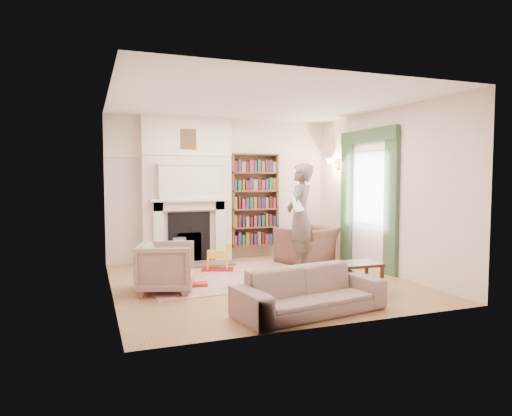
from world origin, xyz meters
name	(u,v)px	position (x,y,z in m)	size (l,w,h in m)	color
floor	(261,282)	(0.00, 0.00, 0.00)	(4.50, 4.50, 0.00)	#925C3A
ceiling	(262,102)	(0.00, 0.00, 2.80)	(4.50, 4.50, 0.00)	white
wall_back	(222,189)	(0.00, 2.25, 1.40)	(4.50, 4.50, 0.00)	beige
wall_front	(335,200)	(0.00, -2.25, 1.40)	(4.50, 4.50, 0.00)	beige
wall_left	(110,195)	(-2.25, 0.00, 1.40)	(4.50, 4.50, 0.00)	beige
wall_right	(383,191)	(2.25, 0.00, 1.40)	(4.50, 4.50, 0.00)	beige
fireplace	(187,191)	(-0.75, 2.05, 1.39)	(1.70, 0.58, 2.80)	beige
bookcase	(254,200)	(0.65, 2.12, 1.18)	(1.00, 0.24, 1.85)	brown
window	(369,188)	(2.23, 0.40, 1.45)	(0.02, 0.90, 1.30)	silver
curtain_left	(391,204)	(2.20, -0.30, 1.20)	(0.07, 0.32, 2.40)	#2A422B
curtain_right	(347,200)	(2.20, 1.10, 1.20)	(0.07, 0.32, 2.40)	#2A422B
pelmet	(368,136)	(2.19, 0.40, 2.38)	(0.09, 1.70, 0.24)	#2A422B
wall_sconce	(329,164)	(2.03, 1.50, 1.90)	(0.20, 0.24, 0.24)	gold
rug	(227,277)	(-0.42, 0.49, 0.01)	(2.70, 2.08, 0.01)	#BEAA8F
armchair_reading	(307,245)	(1.44, 1.27, 0.34)	(1.04, 0.91, 0.67)	#4B2D28
armchair_left	(166,267)	(-1.51, -0.10, 0.36)	(0.76, 0.78, 0.71)	#B2A393
sofa	(310,291)	(-0.04, -1.74, 0.27)	(1.86, 0.73, 0.54)	gray
man_reading	(300,217)	(0.99, 0.67, 0.95)	(0.69, 0.45, 1.89)	#574E46
newspaper	(297,203)	(0.84, 0.47, 1.20)	(0.42, 0.02, 0.29)	white
coffee_table	(354,279)	(0.95, -1.17, 0.23)	(0.70, 0.45, 0.45)	#372313
paraffin_heater	(180,253)	(-1.00, 1.53, 0.28)	(0.24, 0.24, 0.55)	#B8BAC1
rocking_horse	(218,257)	(-0.44, 1.01, 0.24)	(0.56, 0.22, 0.49)	gold
board_game	(254,285)	(-0.22, -0.26, 0.03)	(0.39, 0.39, 0.03)	#F0EC54
game_box_lid	(198,284)	(-1.02, 0.03, 0.04)	(0.30, 0.20, 0.05)	red
comic_annuals	(279,284)	(0.16, -0.34, 0.02)	(1.03, 0.68, 0.02)	red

